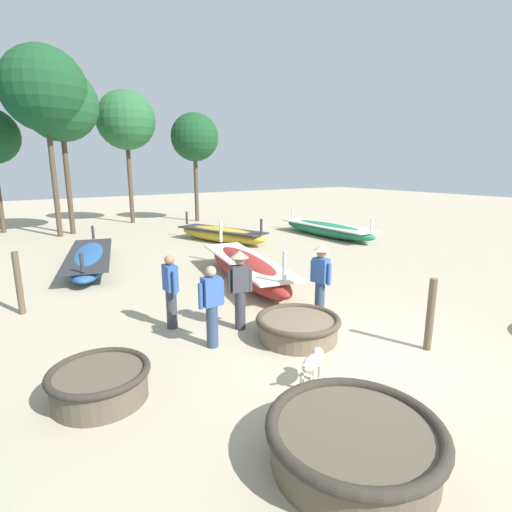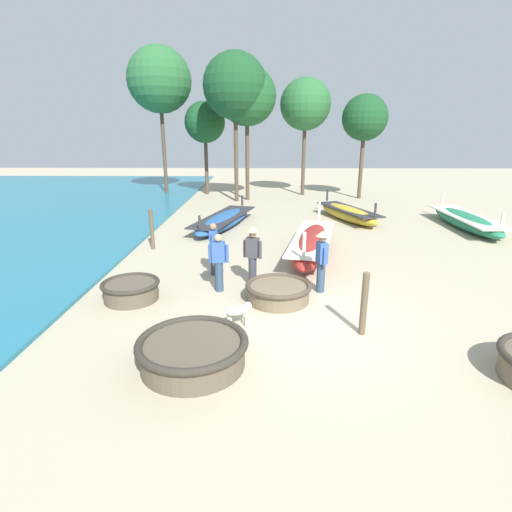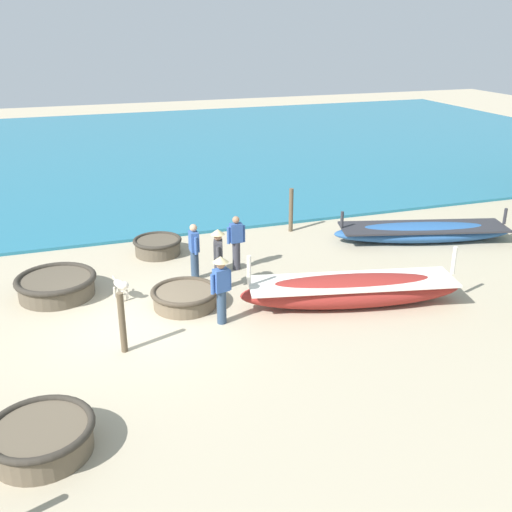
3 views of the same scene
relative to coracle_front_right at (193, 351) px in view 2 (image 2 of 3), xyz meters
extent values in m
plane|color=tan|center=(2.31, 1.73, -0.30)|extent=(80.00, 80.00, 0.00)
cylinder|color=brown|center=(0.00, 0.00, -0.06)|extent=(1.88, 1.88, 0.47)
torus|color=#332D26|center=(0.00, 0.00, 0.17)|extent=(2.03, 2.03, 0.15)
cylinder|color=brown|center=(1.66, 2.96, -0.10)|extent=(1.54, 1.54, 0.40)
torus|color=#42382B|center=(1.66, 2.96, 0.10)|extent=(1.67, 1.67, 0.12)
cylinder|color=brown|center=(-2.07, 2.97, -0.08)|extent=(1.35, 1.35, 0.44)
torus|color=#332D26|center=(-2.07, 2.97, 0.14)|extent=(1.46, 1.46, 0.11)
ellipsoid|color=#285693|center=(-0.48, 11.18, -0.02)|extent=(2.73, 5.84, 0.56)
cube|color=#2D2D33|center=(-0.48, 11.18, 0.16)|extent=(2.66, 5.41, 0.06)
cylinder|color=#2D2D33|center=(0.21, 13.71, 0.47)|extent=(0.10, 0.10, 0.51)
cylinder|color=#2D2D33|center=(-1.17, 8.65, 0.47)|extent=(0.10, 0.10, 0.51)
ellipsoid|color=maroon|center=(2.95, 6.86, 0.09)|extent=(2.32, 5.64, 0.78)
cube|color=silver|center=(2.95, 6.86, 0.34)|extent=(2.27, 5.22, 0.06)
cylinder|color=silver|center=(3.50, 9.34, 0.78)|extent=(0.10, 0.10, 0.70)
cylinder|color=silver|center=(2.41, 4.38, 0.78)|extent=(0.10, 0.10, 0.70)
ellipsoid|color=#237551|center=(10.23, 11.08, 0.02)|extent=(1.34, 5.80, 0.65)
cube|color=silver|center=(10.23, 11.08, 0.23)|extent=(1.38, 5.34, 0.06)
cylinder|color=silver|center=(10.27, 13.74, 0.59)|extent=(0.10, 0.10, 0.59)
cylinder|color=silver|center=(10.20, 8.42, 0.59)|extent=(0.10, 0.10, 0.59)
ellipsoid|color=gold|center=(5.36, 12.65, 0.03)|extent=(2.60, 4.85, 0.66)
cube|color=#2D2D33|center=(5.36, 12.65, 0.24)|extent=(2.51, 4.50, 0.06)
cylinder|color=#2D2D33|center=(4.65, 14.71, 0.60)|extent=(0.10, 0.10, 0.59)
cylinder|color=#2D2D33|center=(6.07, 10.59, 0.60)|extent=(0.10, 0.10, 0.59)
cylinder|color=#383842|center=(0.98, 4.02, 0.11)|extent=(0.22, 0.22, 0.82)
cube|color=#3D3D42|center=(0.98, 4.02, 0.79)|extent=(0.39, 0.31, 0.54)
sphere|color=#A37556|center=(0.98, 4.02, 1.17)|extent=(0.20, 0.20, 0.20)
cylinder|color=#3D3D42|center=(1.19, 3.96, 0.74)|extent=(0.09, 0.09, 0.48)
cylinder|color=#3D3D42|center=(0.77, 4.09, 0.74)|extent=(0.09, 0.09, 0.48)
cone|color=#D1BC84|center=(0.98, 4.02, 1.30)|extent=(0.36, 0.36, 0.14)
cylinder|color=#2D425B|center=(2.80, 3.58, 0.11)|extent=(0.22, 0.22, 0.82)
cube|color=#33569E|center=(2.80, 3.58, 0.79)|extent=(0.29, 0.38, 0.54)
sphere|color=#A37556|center=(2.80, 3.58, 1.17)|extent=(0.20, 0.20, 0.20)
cylinder|color=#33569E|center=(2.75, 3.80, 0.74)|extent=(0.09, 0.09, 0.48)
cylinder|color=#33569E|center=(2.85, 3.37, 0.74)|extent=(0.09, 0.09, 0.48)
cone|color=#D1BC84|center=(2.80, 3.58, 1.30)|extent=(0.36, 0.36, 0.14)
cylinder|color=#383842|center=(-0.18, 4.87, 0.11)|extent=(0.22, 0.22, 0.82)
cube|color=#33569E|center=(-0.18, 4.87, 0.79)|extent=(0.23, 0.34, 0.54)
sphere|color=#A37556|center=(-0.18, 4.87, 1.17)|extent=(0.20, 0.20, 0.20)
cylinder|color=#33569E|center=(-0.17, 4.65, 0.74)|extent=(0.09, 0.09, 0.48)
cylinder|color=#33569E|center=(-0.18, 5.09, 0.74)|extent=(0.09, 0.09, 0.48)
cylinder|color=#2D425B|center=(0.10, 3.60, 0.11)|extent=(0.22, 0.22, 0.82)
cube|color=#33569E|center=(0.10, 3.60, 0.79)|extent=(0.34, 0.22, 0.54)
sphere|color=tan|center=(0.10, 3.60, 1.17)|extent=(0.20, 0.20, 0.20)
cylinder|color=#33569E|center=(0.32, 3.60, 0.74)|extent=(0.09, 0.09, 0.48)
cylinder|color=#33569E|center=(-0.12, 3.60, 0.74)|extent=(0.09, 0.09, 0.48)
ellipsoid|color=beige|center=(0.71, 1.52, 0.09)|extent=(0.56, 0.40, 0.22)
sphere|color=beige|center=(0.94, 1.62, 0.15)|extent=(0.18, 0.18, 0.18)
cylinder|color=beige|center=(0.49, 1.42, 0.15)|extent=(0.20, 0.12, 0.16)
cylinder|color=beige|center=(0.85, 1.66, -0.16)|extent=(0.06, 0.06, 0.28)
cylinder|color=beige|center=(0.91, 1.53, -0.16)|extent=(0.06, 0.06, 0.28)
cylinder|color=beige|center=(0.52, 1.51, -0.16)|extent=(0.06, 0.06, 0.28)
cylinder|color=beige|center=(0.57, 1.38, -0.16)|extent=(0.06, 0.06, 0.28)
cylinder|color=brown|center=(-2.73, 7.56, 0.43)|extent=(0.14, 0.14, 1.46)
cylinder|color=brown|center=(3.36, 1.26, 0.38)|extent=(0.14, 0.14, 1.37)
cylinder|color=#4C3D2D|center=(0.30, 18.67, 2.15)|extent=(0.24, 0.24, 4.90)
sphere|color=#1E5128|center=(0.30, 18.67, 5.80)|extent=(3.43, 3.43, 3.43)
cylinder|color=#4C3D2D|center=(3.94, 20.81, 2.02)|extent=(0.24, 0.24, 4.63)
sphere|color=#286033|center=(3.94, 20.81, 5.47)|extent=(3.24, 3.24, 3.24)
cylinder|color=#4C3D2D|center=(-0.35, 18.19, 2.35)|extent=(0.24, 0.24, 5.30)
sphere|color=#194723|center=(-0.35, 18.19, 6.30)|extent=(3.71, 3.71, 3.71)
cylinder|color=#4C3D2D|center=(7.44, 19.39, 1.67)|extent=(0.24, 0.24, 3.95)
sphere|color=#194723|center=(7.44, 19.39, 4.61)|extent=(2.76, 2.76, 2.76)
cylinder|color=#4C3D2D|center=(-5.36, 21.04, 2.61)|extent=(0.24, 0.24, 5.82)
sphere|color=#286033|center=(-5.36, 21.04, 6.94)|extent=(4.07, 4.07, 4.07)
cylinder|color=#4C3D2D|center=(-2.55, 20.98, 1.58)|extent=(0.24, 0.24, 3.77)
sphere|color=#194723|center=(-2.55, 20.98, 4.39)|extent=(2.64, 2.64, 2.64)
camera|label=1|loc=(-3.12, -2.63, 3.05)|focal=28.00mm
camera|label=2|loc=(1.25, -6.34, 3.78)|focal=28.00mm
camera|label=3|loc=(14.80, 0.29, 6.29)|focal=42.00mm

